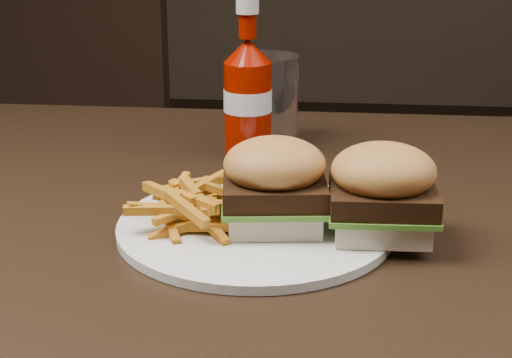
# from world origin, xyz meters

# --- Properties ---
(dining_table) EXTENTS (1.20, 0.80, 0.04)m
(dining_table) POSITION_xyz_m (0.00, 0.00, 0.73)
(dining_table) COLOR black
(dining_table) RESTS_ON ground
(chair_far) EXTENTS (0.50, 0.50, 0.04)m
(chair_far) POSITION_xyz_m (-0.41, 0.93, 0.43)
(chair_far) COLOR black
(chair_far) RESTS_ON ground
(plate) EXTENTS (0.26, 0.26, 0.01)m
(plate) POSITION_xyz_m (0.02, -0.06, 0.76)
(plate) COLOR white
(plate) RESTS_ON dining_table
(sandwich_half_a) EXTENTS (0.09, 0.09, 0.02)m
(sandwich_half_a) POSITION_xyz_m (0.04, -0.06, 0.77)
(sandwich_half_a) COLOR beige
(sandwich_half_a) RESTS_ON plate
(sandwich_half_b) EXTENTS (0.09, 0.08, 0.02)m
(sandwich_half_b) POSITION_xyz_m (0.13, -0.07, 0.77)
(sandwich_half_b) COLOR beige
(sandwich_half_b) RESTS_ON plate
(fries_pile) EXTENTS (0.14, 0.14, 0.04)m
(fries_pile) POSITION_xyz_m (-0.04, -0.06, 0.78)
(fries_pile) COLOR #AF6E14
(fries_pile) RESTS_ON plate
(ketchup_bottle) EXTENTS (0.07, 0.07, 0.11)m
(ketchup_bottle) POSITION_xyz_m (-0.02, 0.17, 0.81)
(ketchup_bottle) COLOR #8D0D00
(ketchup_bottle) RESTS_ON dining_table
(tumbler) EXTENTS (0.10, 0.10, 0.12)m
(tumbler) POSITION_xyz_m (0.00, 0.23, 0.81)
(tumbler) COLOR white
(tumbler) RESTS_ON dining_table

